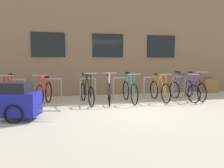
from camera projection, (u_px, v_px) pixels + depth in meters
The scene contains 13 objects.
ground_plane at pixel (131, 111), 6.43m from camera, with size 42.00×42.00×0.00m, color #B2ADA0.
storefront_building at pixel (96, 41), 12.31m from camera, with size 28.00×6.30×5.06m.
bike_rack at pixel (104, 86), 8.13m from camera, with size 6.58×0.05×0.83m.
bicycle_red at pixel (44, 93), 7.23m from camera, with size 0.52×1.67×1.03m.
bicycle_white at pixel (109, 91), 7.62m from camera, with size 0.47×1.72×1.08m.
bicycle_purple at pixel (195, 89), 8.41m from camera, with size 0.44×1.75×1.07m.
bicycle_orange at pixel (160, 90), 8.06m from camera, with size 0.44×1.68×1.01m.
bicycle_black at pixel (87, 92), 7.52m from camera, with size 0.44×1.72×1.07m.
bicycle_teal at pixel (130, 91), 7.79m from camera, with size 0.44×1.68×1.05m.
bicycle_maroon at pixel (9, 95), 6.87m from camera, with size 0.44×1.78×1.04m.
bicycle_blue at pixel (184, 90), 8.15m from camera, with size 0.44×1.73×1.06m.
bike_trailer at pixel (19, 100), 5.37m from camera, with size 1.48×0.82×0.93m.
planter_box at pixel (209, 86), 10.20m from camera, with size 0.70×0.44×0.60m, color olive.
Camera 1 is at (-1.94, -6.04, 1.41)m, focal length 35.83 mm.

